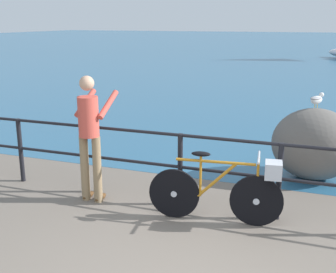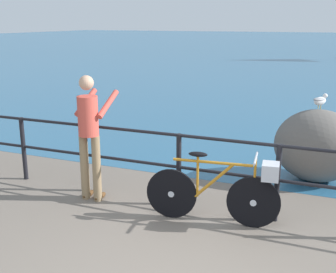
{
  "view_description": "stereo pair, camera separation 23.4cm",
  "coord_description": "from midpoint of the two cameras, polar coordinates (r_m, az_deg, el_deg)",
  "views": [
    {
      "loc": [
        1.08,
        -3.32,
        2.49
      ],
      "look_at": [
        -0.98,
        2.36,
        0.85
      ],
      "focal_mm": 45.98,
      "sensor_mm": 36.0,
      "label": 1
    },
    {
      "loc": [
        1.3,
        -3.24,
        2.49
      ],
      "look_at": [
        -0.98,
        2.36,
        0.85
      ],
      "focal_mm": 45.98,
      "sensor_mm": 36.0,
      "label": 2
    }
  ],
  "objects": [
    {
      "name": "sea_surface",
      "position": [
        51.36,
        19.01,
        11.62
      ],
      "size": [
        120.0,
        90.0,
        0.01
      ],
      "primitive_type": "cube",
      "color": "#285B7F",
      "rests_on": "ground_plane"
    },
    {
      "name": "bicycle",
      "position": [
        5.43,
        6.54,
        -6.84
      ],
      "size": [
        1.69,
        0.48,
        0.92
      ],
      "rotation": [
        0.0,
        0.0,
        0.12
      ],
      "color": "black",
      "rests_on": "ground_plane"
    },
    {
      "name": "ground_plane",
      "position": [
        23.45,
        17.11,
        8.32
      ],
      "size": [
        120.0,
        120.0,
        0.1
      ],
      "primitive_type": "cube",
      "color": "#6B6056"
    },
    {
      "name": "seagull",
      "position": [
        7.13,
        18.23,
        4.73
      ],
      "size": [
        0.25,
        0.32,
        0.23
      ],
      "rotation": [
        0.0,
        0.0,
        0.98
      ],
      "color": "gold",
      "rests_on": "breakwater_boulder_main"
    },
    {
      "name": "person_at_railing",
      "position": [
        6.02,
        -11.4,
        0.47
      ],
      "size": [
        0.45,
        0.64,
        1.78
      ],
      "rotation": [
        0.0,
        0.0,
        1.56
      ],
      "color": "#8C7251",
      "rests_on": "ground_plane"
    },
    {
      "name": "breakwater_boulder_main",
      "position": [
        7.21,
        17.93,
        -0.97
      ],
      "size": [
        1.34,
        1.16,
        1.15
      ],
      "color": "#605B56",
      "rests_on": "ground"
    },
    {
      "name": "promenade_railing",
      "position": [
        5.68,
        6.79,
        -3.98
      ],
      "size": [
        9.32,
        0.07,
        1.02
      ],
      "color": "black",
      "rests_on": "ground_plane"
    }
  ]
}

